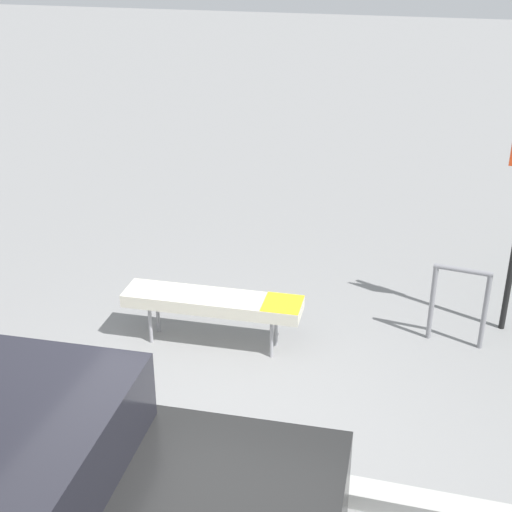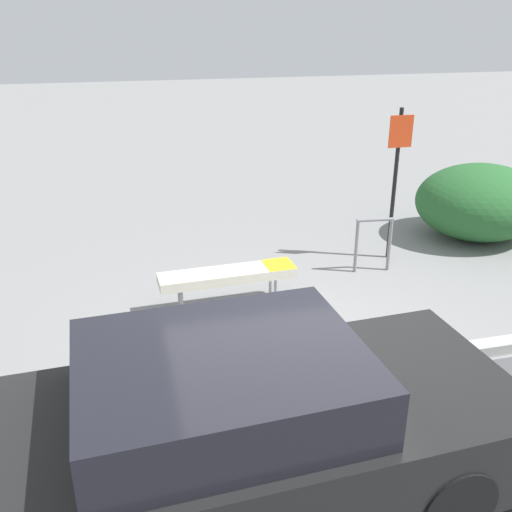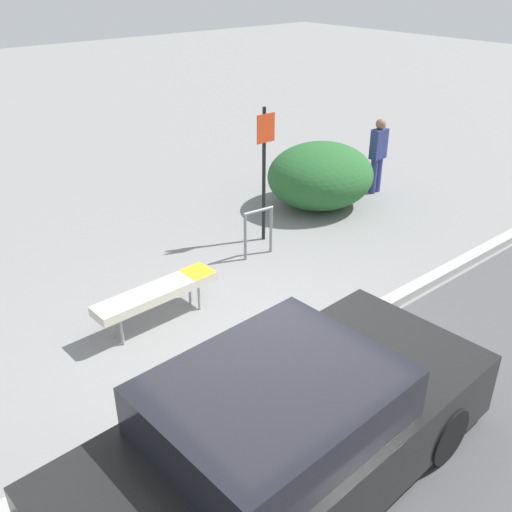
# 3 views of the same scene
# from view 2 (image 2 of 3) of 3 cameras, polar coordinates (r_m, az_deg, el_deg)

# --- Properties ---
(ground_plane) EXTENTS (60.00, 60.00, 0.00)m
(ground_plane) POSITION_cam_2_polar(r_m,az_deg,el_deg) (6.07, 4.02, -12.39)
(ground_plane) COLOR gray
(curb) EXTENTS (60.00, 0.20, 0.13)m
(curb) POSITION_cam_2_polar(r_m,az_deg,el_deg) (6.04, 4.03, -11.89)
(curb) COLOR #A8A8A3
(curb) RESTS_ON ground_plane
(bench) EXTENTS (1.75, 0.46, 0.54)m
(bench) POSITION_cam_2_polar(r_m,az_deg,el_deg) (7.23, -2.82, -1.96)
(bench) COLOR #99999E
(bench) RESTS_ON ground_plane
(bike_rack) EXTENTS (0.55, 0.11, 0.83)m
(bike_rack) POSITION_cam_2_polar(r_m,az_deg,el_deg) (8.46, 11.67, 1.66)
(bike_rack) COLOR gray
(bike_rack) RESTS_ON ground_plane
(sign_post) EXTENTS (0.36, 0.08, 2.30)m
(sign_post) POSITION_cam_2_polar(r_m,az_deg,el_deg) (8.75, 13.84, 8.26)
(sign_post) COLOR black
(sign_post) RESTS_ON ground_plane
(shrub_hedge) EXTENTS (2.15, 1.95, 1.25)m
(shrub_hedge) POSITION_cam_2_polar(r_m,az_deg,el_deg) (10.28, 21.48, 5.07)
(shrub_hedge) COLOR #28602D
(shrub_hedge) RESTS_ON ground_plane
(parked_car_near) EXTENTS (4.36, 1.98, 1.31)m
(parked_car_near) POSITION_cam_2_polar(r_m,az_deg,el_deg) (4.52, -1.55, -16.86)
(parked_car_near) COLOR black
(parked_car_near) RESTS_ON ground_plane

